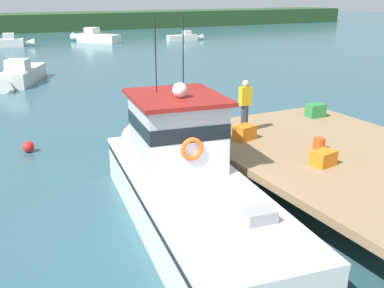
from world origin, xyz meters
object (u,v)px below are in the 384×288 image
object	(u,v)px
deckhand_further_back	(245,105)
moored_boat_far_right	(5,42)
moored_boat_off_the_point	(21,75)
main_fishing_boat	(185,182)
moored_boat_near_channel	(95,37)
crate_single_by_cleat	(315,110)
mooring_buoy_outer	(28,147)
crate_single_far	(244,133)
crate_stack_near_edge	(323,158)
bait_bucket	(319,144)
moored_boat_far_left	(185,37)

from	to	relation	value
deckhand_further_back	moored_boat_far_right	distance (m)	39.72
deckhand_further_back	moored_boat_off_the_point	bearing A→B (deg)	103.08
main_fishing_boat	moored_boat_near_channel	size ratio (longest dim) A/B	1.69
crate_single_by_cleat	mooring_buoy_outer	xyz separation A→B (m)	(-9.07, 4.28, -1.23)
crate_single_far	crate_stack_near_edge	size ratio (longest dim) A/B	1.00
moored_boat_off_the_point	moored_boat_far_right	bearing A→B (deg)	86.31
crate_stack_near_edge	moored_boat_off_the_point	size ratio (longest dim) A/B	0.10
bait_bucket	moored_boat_off_the_point	xyz separation A→B (m)	(-5.13, 20.58, -0.85)
main_fishing_boat	bait_bucket	xyz separation A→B (m)	(4.08, -0.06, 0.36)
crate_single_by_cleat	deckhand_further_back	world-z (taller)	deckhand_further_back
main_fishing_boat	mooring_buoy_outer	world-z (taller)	main_fishing_boat
crate_single_by_cleat	moored_boat_off_the_point	xyz separation A→B (m)	(-7.46, 17.77, -0.90)
deckhand_further_back	moored_boat_near_channel	xyz separation A→B (m)	(6.49, 39.73, -1.51)
mooring_buoy_outer	deckhand_further_back	bearing A→B (deg)	-38.88
main_fishing_boat	moored_boat_near_channel	distance (m)	43.14
crate_single_by_cleat	bait_bucket	xyz separation A→B (m)	(-2.33, -2.80, -0.06)
moored_boat_off_the_point	crate_single_by_cleat	bearing A→B (deg)	-67.24
moored_boat_near_channel	moored_boat_off_the_point	distance (m)	24.05
moored_boat_near_channel	bait_bucket	bearing A→B (deg)	-97.56
deckhand_further_back	moored_boat_near_channel	distance (m)	40.29
moored_boat_near_channel	moored_boat_far_right	size ratio (longest dim) A/B	1.09
crate_single_by_cleat	moored_boat_far_left	bearing A→B (deg)	70.57
crate_stack_near_edge	moored_boat_near_channel	xyz separation A→B (m)	(6.31, 43.08, -0.84)
moored_boat_far_left	mooring_buoy_outer	bearing A→B (deg)	-124.14
moored_boat_near_channel	moored_boat_far_left	bearing A→B (deg)	-14.39
moored_boat_far_left	moored_boat_near_channel	bearing A→B (deg)	165.61
moored_boat_far_right	crate_stack_near_edge	bearing A→B (deg)	-85.97
moored_boat_far_left	moored_boat_far_right	distance (m)	19.21
deckhand_further_back	moored_boat_far_right	size ratio (longest dim) A/B	0.30
main_fishing_boat	crate_stack_near_edge	size ratio (longest dim) A/B	16.59
crate_single_far	deckhand_further_back	bearing A→B (deg)	57.64
deckhand_further_back	mooring_buoy_outer	bearing A→B (deg)	141.12
main_fishing_boat	crate_single_far	xyz separation A→B (m)	(2.77, 1.66, 0.40)
crate_single_far	crate_single_by_cleat	world-z (taller)	crate_single_by_cleat
moored_boat_far_left	crate_single_far	bearing A→B (deg)	-113.69
moored_boat_far_left	mooring_buoy_outer	size ratio (longest dim) A/B	10.75
crate_single_far	moored_boat_off_the_point	bearing A→B (deg)	101.45
main_fishing_boat	crate_stack_near_edge	xyz separation A→B (m)	(3.36, -1.03, 0.38)
bait_bucket	moored_boat_near_channel	world-z (taller)	moored_boat_near_channel
crate_single_far	crate_stack_near_edge	world-z (taller)	crate_single_far
main_fishing_boat	moored_boat_off_the_point	size ratio (longest dim) A/B	1.68
bait_bucket	mooring_buoy_outer	xyz separation A→B (m)	(-6.75, 7.08, -1.17)
crate_single_by_cleat	deckhand_further_back	size ratio (longest dim) A/B	0.37
main_fishing_boat	deckhand_further_back	bearing A→B (deg)	35.99
moored_boat_far_left	moored_boat_near_channel	xyz separation A→B (m)	(-9.72, 2.50, 0.17)
crate_single_by_cleat	bait_bucket	distance (m)	3.64
main_fishing_boat	crate_single_far	distance (m)	3.26
bait_bucket	mooring_buoy_outer	size ratio (longest dim) A/B	0.85
main_fishing_boat	moored_boat_off_the_point	bearing A→B (deg)	92.92
crate_stack_near_edge	bait_bucket	world-z (taller)	crate_stack_near_edge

